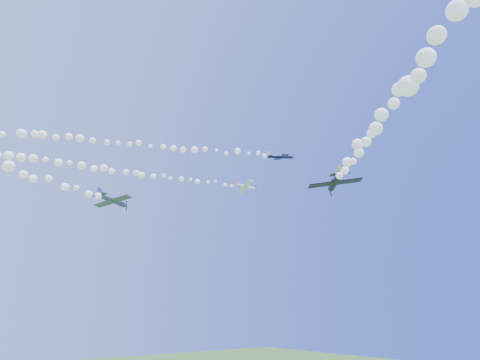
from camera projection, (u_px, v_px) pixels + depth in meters
plane_white at (245, 187)px, 103.39m from camera, size 6.62×6.93×2.56m
smoke_trail_white at (103, 168)px, 89.36m from camera, size 64.46×17.22×2.86m
plane_navy at (281, 157)px, 84.28m from camera, size 6.04×6.35×1.83m
smoke_trail_navy at (75, 139)px, 74.95m from camera, size 71.02×33.28×2.49m
plane_grey at (113, 200)px, 75.45m from camera, size 7.71×8.10×2.90m
plane_black at (335, 182)px, 59.72m from camera, size 7.25×6.85×2.61m
smoke_trail_black at (457, 17)px, 25.91m from camera, size 42.32×52.70×3.09m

